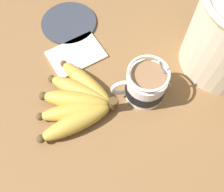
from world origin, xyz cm
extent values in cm
cube|color=brown|center=(0.00, 0.00, 1.94)|extent=(113.49, 113.49, 3.87)
cylinder|color=silver|center=(-4.76, 1.24, 7.74)|extent=(9.12, 9.12, 7.74)
cylinder|color=black|center=(-4.76, 1.24, 7.11)|extent=(9.32, 9.32, 3.23)
torus|color=silver|center=(0.69, 1.24, 8.49)|extent=(5.33, 0.90, 5.33)
cylinder|color=#846042|center=(-4.76, 1.24, 11.71)|extent=(7.92, 7.92, 0.40)
torus|color=silver|center=(-4.76, 1.24, 13.11)|extent=(9.12, 9.12, 0.60)
cylinder|color=silver|center=(-8.63, 1.24, 11.22)|extent=(5.01, 0.50, 11.88)
ellipsoid|color=silver|center=(-6.36, 1.24, 5.37)|extent=(3.00, 2.00, 0.80)
cylinder|color=#4C381E|center=(3.20, 3.86, 6.86)|extent=(2.00, 2.00, 3.00)
ellipsoid|color=#B79338|center=(8.41, -3.26, 5.76)|extent=(12.29, 14.86, 3.78)
sphere|color=#4C381E|center=(13.03, -9.58, 5.76)|extent=(1.70, 1.70, 1.70)
ellipsoid|color=#B79338|center=(10.15, -1.25, 5.85)|extent=(14.62, 12.22, 3.95)
sphere|color=#4C381E|center=(16.29, -5.77, 5.85)|extent=(1.78, 1.78, 1.78)
ellipsoid|color=#B79338|center=(11.35, 1.07, 6.05)|extent=(15.80, 9.04, 4.34)
sphere|color=#4C381E|center=(18.55, -1.40, 6.05)|extent=(1.95, 1.95, 1.95)
ellipsoid|color=#B79338|center=(11.91, 3.64, 5.83)|extent=(15.51, 4.29, 3.90)
sphere|color=#4C381E|center=(19.62, 3.44, 5.83)|extent=(1.76, 1.76, 1.76)
ellipsoid|color=#B79338|center=(11.94, 6.37, 5.98)|extent=(16.72, 8.51, 4.22)
sphere|color=#4C381E|center=(19.72, 8.60, 5.98)|extent=(1.90, 1.90, 1.90)
cube|color=beige|center=(9.72, -12.90, 4.17)|extent=(16.07, 13.64, 0.60)
cylinder|color=#333842|center=(10.33, -24.07, 4.17)|extent=(15.28, 15.28, 0.60)
camera|label=1|loc=(7.94, 26.58, 57.10)|focal=40.00mm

